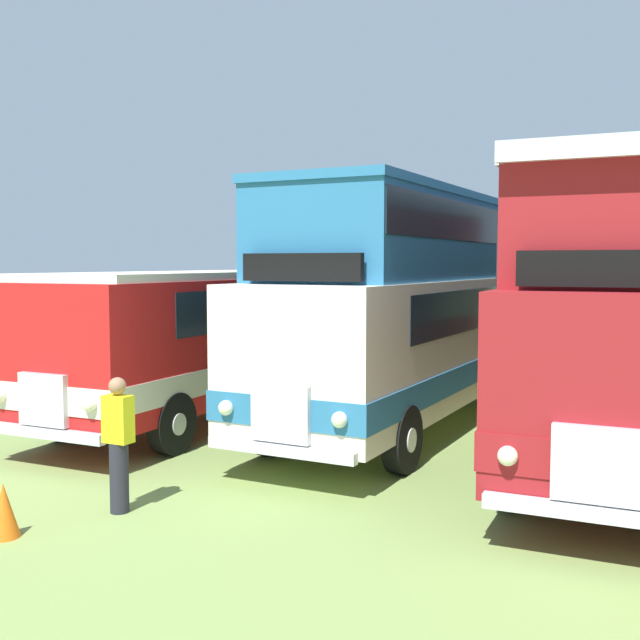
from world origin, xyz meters
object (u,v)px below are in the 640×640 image
at_px(cone_near_end, 4,510).
at_px(marshal_person, 119,443).
at_px(bus_second_in_row, 410,299).
at_px(bus_third_in_row, 627,310).
at_px(bus_first_in_row, 229,329).

relative_size(cone_near_end, marshal_person, 0.37).
distance_m(bus_second_in_row, cone_near_end, 8.47).
height_order(bus_third_in_row, cone_near_end, bus_third_in_row).
bearing_deg(bus_first_in_row, cone_near_end, -76.48).
xyz_separation_m(bus_first_in_row, bus_second_in_row, (3.95, 0.34, 0.71)).
height_order(bus_third_in_row, marshal_person, bus_third_in_row).
xyz_separation_m(bus_first_in_row, marshal_person, (2.42, -6.29, -0.87)).
bearing_deg(marshal_person, bus_first_in_row, 111.00).
relative_size(bus_first_in_row, marshal_person, 6.17).
height_order(bus_first_in_row, bus_third_in_row, bus_third_in_row).
bearing_deg(bus_third_in_row, bus_second_in_row, 178.22).
distance_m(bus_third_in_row, marshal_person, 8.63).
bearing_deg(marshal_person, cone_near_end, -114.88).
bearing_deg(cone_near_end, bus_second_in_row, 74.96).
bearing_deg(marshal_person, bus_third_in_row, 49.95).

